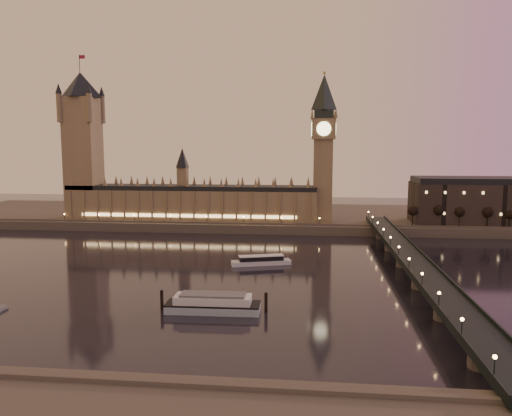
% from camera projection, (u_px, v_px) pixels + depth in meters
% --- Properties ---
extents(ground, '(700.00, 700.00, 0.00)m').
position_uv_depth(ground, '(214.00, 271.00, 239.08)').
color(ground, black).
rests_on(ground, ground).
extents(far_embankment, '(560.00, 130.00, 6.00)m').
position_uv_depth(far_embankment, '(290.00, 217.00, 398.28)').
color(far_embankment, '#423D35').
rests_on(far_embankment, ground).
extents(palace_of_westminster, '(180.00, 26.62, 52.00)m').
position_uv_depth(palace_of_westminster, '(191.00, 198.00, 359.94)').
color(palace_of_westminster, brown).
rests_on(palace_of_westminster, ground).
extents(victoria_tower, '(31.68, 31.68, 118.00)m').
position_uv_depth(victoria_tower, '(83.00, 137.00, 362.84)').
color(victoria_tower, brown).
rests_on(victoria_tower, ground).
extents(big_ben, '(17.68, 17.68, 104.00)m').
position_uv_depth(big_ben, '(323.00, 139.00, 344.65)').
color(big_ben, brown).
rests_on(big_ben, ground).
extents(westminster_bridge, '(13.20, 260.00, 15.30)m').
position_uv_depth(westminster_bridge, '(411.00, 265.00, 228.70)').
color(westminster_bridge, black).
rests_on(westminster_bridge, ground).
extents(bare_tree_0, '(6.23, 6.23, 12.67)m').
position_uv_depth(bare_tree_0, '(414.00, 212.00, 332.53)').
color(bare_tree_0, black).
rests_on(bare_tree_0, ground).
extents(bare_tree_1, '(6.23, 6.23, 12.67)m').
position_uv_depth(bare_tree_1, '(438.00, 213.00, 330.91)').
color(bare_tree_1, black).
rests_on(bare_tree_1, ground).
extents(bare_tree_2, '(6.23, 6.23, 12.67)m').
position_uv_depth(bare_tree_2, '(462.00, 213.00, 329.30)').
color(bare_tree_2, black).
rests_on(bare_tree_2, ground).
extents(bare_tree_3, '(6.23, 6.23, 12.67)m').
position_uv_depth(bare_tree_3, '(486.00, 213.00, 327.68)').
color(bare_tree_3, black).
rests_on(bare_tree_3, ground).
extents(bare_tree_4, '(6.23, 6.23, 12.67)m').
position_uv_depth(bare_tree_4, '(510.00, 214.00, 326.06)').
color(bare_tree_4, black).
rests_on(bare_tree_4, ground).
extents(cruise_boat_a, '(30.56, 14.72, 4.79)m').
position_uv_depth(cruise_boat_a, '(261.00, 261.00, 251.92)').
color(cruise_boat_a, silver).
rests_on(cruise_boat_a, ground).
extents(moored_barge, '(39.55, 10.41, 7.25)m').
position_uv_depth(moored_barge, '(213.00, 304.00, 180.65)').
color(moored_barge, '#95AEBD').
rests_on(moored_barge, ground).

